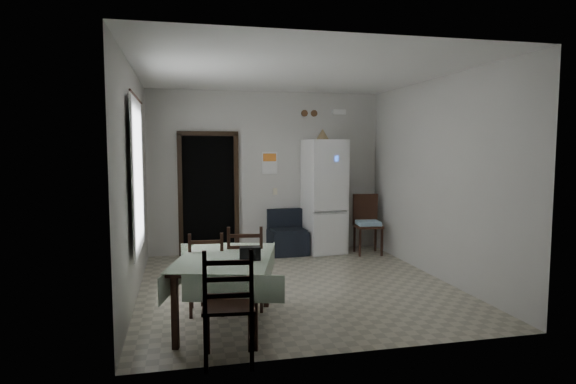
% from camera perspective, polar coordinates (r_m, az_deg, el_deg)
% --- Properties ---
extents(ground, '(4.50, 4.50, 0.00)m').
position_cam_1_polar(ground, '(6.78, 0.95, -10.97)').
color(ground, '#A7A089').
rests_on(ground, ground).
extents(ceiling, '(4.20, 4.50, 0.02)m').
position_cam_1_polar(ceiling, '(6.58, 0.99, 14.05)').
color(ceiling, white).
rests_on(ceiling, ground).
extents(wall_back, '(4.20, 0.02, 2.90)m').
position_cam_1_polar(wall_back, '(8.72, -2.53, 2.35)').
color(wall_back, beige).
rests_on(wall_back, ground).
extents(wall_front, '(4.20, 0.02, 2.90)m').
position_cam_1_polar(wall_front, '(4.38, 7.94, -0.65)').
color(wall_front, beige).
rests_on(wall_front, ground).
extents(wall_left, '(0.02, 4.50, 2.90)m').
position_cam_1_polar(wall_left, '(6.36, -17.74, 1.00)').
color(wall_left, beige).
rests_on(wall_left, ground).
extents(wall_right, '(0.02, 4.50, 2.90)m').
position_cam_1_polar(wall_right, '(7.31, 17.19, 1.54)').
color(wall_right, beige).
rests_on(wall_right, ground).
extents(doorway, '(1.06, 0.52, 2.22)m').
position_cam_1_polar(doorway, '(8.83, -9.48, -0.22)').
color(doorway, black).
rests_on(doorway, ground).
extents(window_recess, '(0.10, 1.20, 1.60)m').
position_cam_1_polar(window_recess, '(6.16, -18.39, 1.78)').
color(window_recess, silver).
rests_on(window_recess, ground).
extents(curtain, '(0.02, 1.45, 1.85)m').
position_cam_1_polar(curtain, '(6.15, -17.37, 1.81)').
color(curtain, white).
rests_on(curtain, ground).
extents(curtain_rod, '(0.02, 1.60, 0.02)m').
position_cam_1_polar(curtain_rod, '(6.17, -17.53, 10.65)').
color(curtain_rod, black).
rests_on(curtain_rod, ground).
extents(calendar, '(0.28, 0.02, 0.40)m').
position_cam_1_polar(calendar, '(8.71, -2.20, 3.47)').
color(calendar, white).
rests_on(calendar, ground).
extents(calendar_image, '(0.24, 0.01, 0.14)m').
position_cam_1_polar(calendar_image, '(8.70, -2.19, 4.12)').
color(calendar_image, orange).
rests_on(calendar_image, ground).
extents(light_switch, '(0.08, 0.02, 0.12)m').
position_cam_1_polar(light_switch, '(8.76, -1.54, 0.07)').
color(light_switch, beige).
rests_on(light_switch, ground).
extents(vent_left, '(0.12, 0.03, 0.12)m').
position_cam_1_polar(vent_left, '(8.87, 1.97, 9.32)').
color(vent_left, brown).
rests_on(vent_left, ground).
extents(vent_right, '(0.12, 0.03, 0.12)m').
position_cam_1_polar(vent_right, '(8.91, 3.11, 9.29)').
color(vent_right, brown).
rests_on(vent_right, ground).
extents(emergency_light, '(0.25, 0.07, 0.09)m').
position_cam_1_polar(emergency_light, '(9.03, 6.06, 9.41)').
color(emergency_light, white).
rests_on(emergency_light, ground).
extents(fridge, '(0.74, 0.74, 2.04)m').
position_cam_1_polar(fridge, '(8.68, 4.32, -0.53)').
color(fridge, white).
rests_on(fridge, ground).
extents(tan_cone, '(0.24, 0.24, 0.19)m').
position_cam_1_polar(tan_cone, '(8.59, 4.13, 6.84)').
color(tan_cone, tan).
rests_on(tan_cone, fridge).
extents(navy_seat, '(0.68, 0.66, 0.79)m').
position_cam_1_polar(navy_seat, '(8.59, -0.04, -4.79)').
color(navy_seat, black).
rests_on(navy_seat, ground).
extents(corner_chair, '(0.51, 0.51, 1.06)m').
position_cam_1_polar(corner_chair, '(8.70, 9.47, -3.83)').
color(corner_chair, black).
rests_on(corner_chair, ground).
extents(dining_table, '(1.29, 1.64, 0.75)m').
position_cam_1_polar(dining_table, '(5.27, -7.38, -11.56)').
color(dining_table, '#ADC4A7').
rests_on(dining_table, ground).
extents(black_bag, '(0.22, 0.14, 0.14)m').
position_cam_1_polar(black_bag, '(4.98, -4.53, -7.24)').
color(black_bag, black).
rests_on(black_bag, dining_table).
extents(dining_chair_far_left, '(0.43, 0.43, 0.95)m').
position_cam_1_polar(dining_chair_far_left, '(5.67, -9.65, -9.30)').
color(dining_chair_far_left, black).
rests_on(dining_chair_far_left, ground).
extents(dining_chair_far_right, '(0.49, 0.49, 1.00)m').
position_cam_1_polar(dining_chair_far_right, '(5.76, -5.06, -8.77)').
color(dining_chair_far_right, black).
rests_on(dining_chair_far_right, ground).
extents(dining_chair_near_head, '(0.49, 0.49, 1.05)m').
position_cam_1_polar(dining_chair_near_head, '(4.37, -7.06, -13.07)').
color(dining_chair_near_head, black).
rests_on(dining_chair_near_head, ground).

